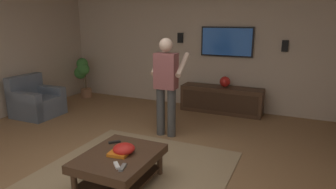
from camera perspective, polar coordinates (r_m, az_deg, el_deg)
The scene contains 17 objects.
ground_plane at distance 3.97m, azimuth -7.55°, elevation -14.94°, with size 8.43×8.43×0.00m, color olive.
wall_back_tv at distance 6.65m, azimuth 8.01°, elevation 9.00°, with size 0.10×7.23×2.68m, color #BCA893.
area_rug at distance 3.91m, azimuth -7.41°, elevation -15.29°, with size 2.54×2.33×0.01m, color #9E8460.
armchair at distance 6.66m, azimuth -23.90°, elevation -1.38°, with size 0.81×0.82×0.82m.
coffee_table at distance 3.63m, azimuth -9.26°, elevation -12.66°, with size 1.00×0.80×0.40m.
media_console at distance 6.41m, azimuth 10.16°, elevation -0.97°, with size 0.45×1.70×0.55m.
tv at distance 6.45m, azimuth 11.17°, elevation 9.87°, with size 0.05×1.10×0.62m.
person_standing at distance 4.90m, azimuth -0.30°, elevation 2.50°, with size 0.53×0.54×1.64m.
potted_plant_tall at distance 7.75m, azimuth -16.00°, elevation 4.11°, with size 0.38×0.43×1.00m.
bowl at distance 3.56m, azimuth -8.43°, elevation -10.22°, with size 0.26×0.26×0.12m, color red.
remote_white at distance 3.30m, azimuth -9.78°, elevation -13.21°, with size 0.15×0.04×0.02m, color white.
remote_black at distance 3.88m, azimuth -10.19°, elevation -8.93°, with size 0.15×0.04×0.02m, color black.
remote_grey at distance 3.25m, azimuth -8.67°, elevation -13.62°, with size 0.15×0.04×0.02m, color slate.
book at distance 3.54m, azimuth -9.49°, elevation -11.14°, with size 0.22×0.16×0.04m, color orange.
vase_round at distance 6.35m, azimuth 10.83°, elevation 2.43°, with size 0.22×0.22×0.22m, color red.
wall_speaker_left at distance 6.30m, azimuth 21.47°, elevation 8.64°, with size 0.06×0.12×0.22m, color black.
wall_speaker_right at distance 6.78m, azimuth 2.38°, elevation 10.78°, with size 0.06×0.12×0.22m, color black.
Camera 1 is at (-2.92, -1.88, 1.92)m, focal length 31.87 mm.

